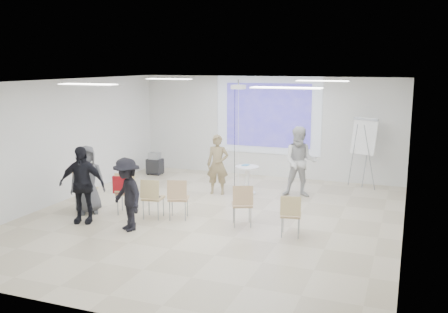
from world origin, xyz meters
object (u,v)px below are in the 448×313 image
(audience_left, at_px, (81,179))
(chair_right_far, at_px, (291,212))
(player_left, at_px, (218,161))
(chair_right_inner, at_px, (242,202))
(chair_left_inner, at_px, (152,195))
(audience_mid, at_px, (127,190))
(audience_outer, at_px, (87,176))
(chair_center, at_px, (178,196))
(pedestal_table, at_px, (247,178))
(player_right, at_px, (300,158))
(chair_left_mid, at_px, (126,190))
(chair_far_left, at_px, (84,187))
(flipchart_easel, at_px, (364,137))
(laptop, at_px, (154,196))
(av_cart, at_px, (155,164))

(audience_left, bearing_deg, chair_right_far, -8.29)
(player_left, xyz_separation_m, chair_right_inner, (1.46, -2.31, -0.35))
(chair_left_inner, relative_size, chair_right_far, 1.06)
(chair_right_far, distance_m, audience_mid, 3.33)
(audience_outer, bearing_deg, audience_mid, -63.86)
(chair_center, relative_size, chair_right_far, 1.07)
(pedestal_table, height_order, chair_right_far, chair_right_far)
(player_right, distance_m, chair_right_inner, 2.91)
(chair_left_inner, height_order, chair_right_inner, same)
(pedestal_table, height_order, chair_left_mid, chair_left_mid)
(chair_far_left, relative_size, flipchart_easel, 0.49)
(chair_left_mid, distance_m, chair_center, 1.26)
(player_right, distance_m, audience_outer, 5.25)
(player_left, bearing_deg, flipchart_easel, 17.18)
(player_left, relative_size, flipchart_easel, 0.92)
(laptop, height_order, flipchart_easel, flipchart_easel)
(chair_right_inner, distance_m, audience_outer, 3.63)
(player_left, relative_size, audience_left, 0.93)
(chair_right_far, height_order, flipchart_easel, flipchart_easel)
(player_left, relative_size, chair_left_inner, 1.96)
(chair_far_left, relative_size, av_cart, 1.40)
(chair_right_inner, xyz_separation_m, flipchart_easel, (2.02, 4.26, 0.88))
(chair_right_far, bearing_deg, audience_outer, 171.20)
(player_left, distance_m, chair_left_mid, 2.74)
(player_right, xyz_separation_m, chair_far_left, (-4.40, -3.00, -0.44))
(chair_left_mid, relative_size, chair_center, 1.07)
(player_left, distance_m, chair_left_inner, 2.61)
(player_right, bearing_deg, laptop, -142.53)
(player_right, distance_m, flipchart_easel, 2.08)
(laptop, bearing_deg, chair_left_inner, 88.36)
(chair_left_inner, bearing_deg, player_left, 69.57)
(chair_center, xyz_separation_m, laptop, (-0.57, -0.06, -0.05))
(audience_mid, distance_m, av_cart, 5.26)
(chair_center, relative_size, audience_mid, 0.53)
(chair_left_mid, bearing_deg, chair_left_inner, -25.32)
(player_right, distance_m, av_cart, 4.88)
(pedestal_table, distance_m, chair_far_left, 4.12)
(laptop, relative_size, audience_mid, 0.19)
(audience_outer, distance_m, av_cart, 4.19)
(chair_left_inner, bearing_deg, chair_left_mid, 163.32)
(pedestal_table, xyz_separation_m, flipchart_easel, (2.76, 1.71, 0.99))
(chair_left_mid, xyz_separation_m, chair_right_inner, (2.73, 0.11, -0.04))
(player_right, height_order, chair_center, player_right)
(player_right, height_order, av_cart, player_right)
(player_left, xyz_separation_m, chair_right_far, (2.55, -2.58, -0.38))
(chair_right_inner, bearing_deg, player_left, 98.91)
(chair_center, distance_m, audience_left, 2.08)
(chair_center, relative_size, chair_right_inner, 1.01)
(chair_right_inner, bearing_deg, chair_left_mid, 158.85)
(chair_center, relative_size, laptop, 2.74)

